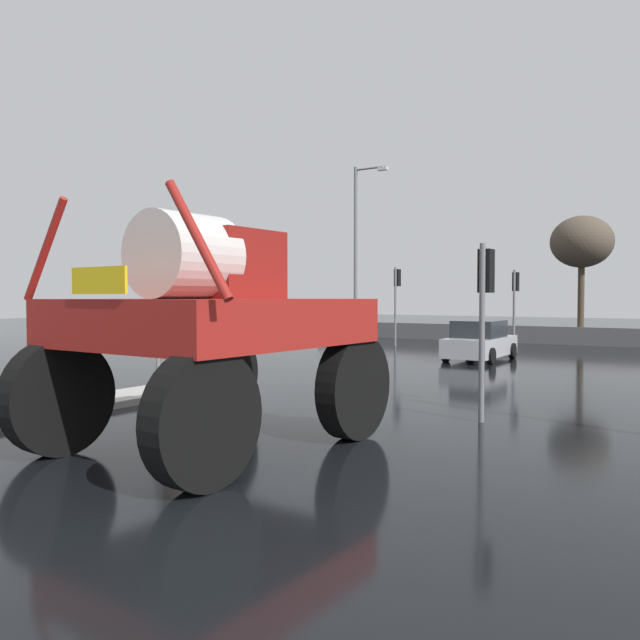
% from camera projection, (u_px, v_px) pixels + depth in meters
% --- Properties ---
extents(ground_plane, '(120.00, 120.00, 0.00)m').
position_uv_depth(ground_plane, '(425.00, 375.00, 19.52)').
color(ground_plane, black).
extents(median_island, '(1.51, 8.64, 0.15)m').
position_uv_depth(median_island, '(39.00, 412.00, 12.94)').
color(median_island, '#B2AFA8').
rests_on(median_island, ground).
extents(oversize_sprayer, '(4.32, 5.41, 3.86)m').
position_uv_depth(oversize_sprayer, '(212.00, 326.00, 10.15)').
color(oversize_sprayer, black).
rests_on(oversize_sprayer, ground).
extents(sedan_ahead, '(1.92, 4.12, 1.52)m').
position_uv_depth(sedan_ahead, '(480.00, 341.00, 24.20)').
color(sedan_ahead, '#B7B7BF').
rests_on(sedan_ahead, ground).
extents(traffic_signal_near_left, '(0.24, 0.54, 4.07)m').
position_uv_depth(traffic_signal_near_left, '(162.00, 276.00, 17.08)').
color(traffic_signal_near_left, slate).
rests_on(traffic_signal_near_left, ground).
extents(traffic_signal_near_right, '(0.24, 0.54, 3.43)m').
position_uv_depth(traffic_signal_near_right, '(485.00, 292.00, 12.29)').
color(traffic_signal_near_right, slate).
rests_on(traffic_signal_near_right, ground).
extents(traffic_signal_far_left, '(0.24, 0.55, 3.88)m').
position_uv_depth(traffic_signal_far_left, '(397.00, 288.00, 31.53)').
color(traffic_signal_far_left, slate).
rests_on(traffic_signal_far_left, ground).
extents(traffic_signal_far_right, '(0.24, 0.55, 3.60)m').
position_uv_depth(traffic_signal_far_right, '(515.00, 292.00, 28.37)').
color(traffic_signal_far_right, slate).
rests_on(traffic_signal_far_right, ground).
extents(streetlight_far_left, '(1.86, 0.24, 8.91)m').
position_uv_depth(streetlight_far_left, '(358.00, 247.00, 31.96)').
color(streetlight_far_left, slate).
rests_on(streetlight_far_left, ground).
extents(bare_tree_left, '(2.43, 2.43, 5.36)m').
position_uv_depth(bare_tree_left, '(185.00, 248.00, 24.31)').
color(bare_tree_left, '#473828').
rests_on(bare_tree_left, ground).
extents(bare_tree_far_center, '(3.04, 3.04, 6.46)m').
position_uv_depth(bare_tree_far_center, '(582.00, 243.00, 31.81)').
color(bare_tree_far_center, '#473828').
rests_on(bare_tree_far_center, ground).
extents(roadside_barrier, '(27.99, 0.24, 0.90)m').
position_uv_depth(roadside_barrier, '(548.00, 335.00, 32.53)').
color(roadside_barrier, '#59595B').
rests_on(roadside_barrier, ground).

